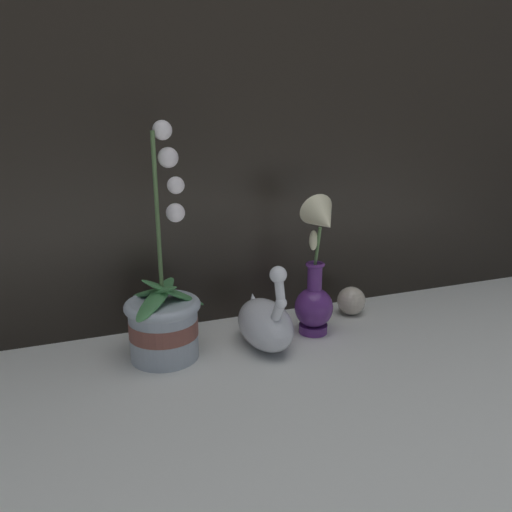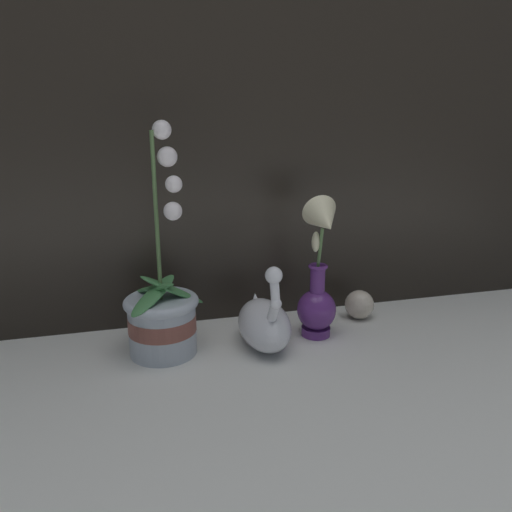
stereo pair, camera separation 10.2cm
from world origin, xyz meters
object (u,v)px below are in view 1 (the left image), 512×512
at_px(blue_vase, 317,279).
at_px(glass_sphere, 351,301).
at_px(orchid_potted_plant, 164,316).
at_px(swan_figurine, 265,322).

xyz_separation_m(blue_vase, glass_sphere, (0.13, 0.07, -0.09)).
height_order(blue_vase, glass_sphere, blue_vase).
distance_m(blue_vase, glass_sphere, 0.18).
bearing_deg(orchid_potted_plant, blue_vase, -1.39).
bearing_deg(swan_figurine, blue_vase, 6.98).
xyz_separation_m(swan_figurine, blue_vase, (0.13, 0.02, 0.07)).
distance_m(orchid_potted_plant, swan_figurine, 0.21).
bearing_deg(glass_sphere, blue_vase, -152.24).
xyz_separation_m(orchid_potted_plant, swan_figurine, (0.21, -0.02, -0.03)).
relative_size(orchid_potted_plant, swan_figurine, 2.37).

